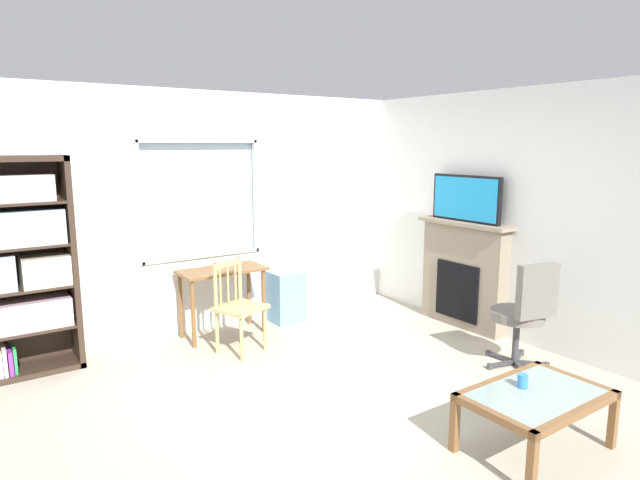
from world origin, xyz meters
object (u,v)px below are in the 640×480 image
at_px(office_chair, 525,310).
at_px(sippy_cup, 523,381).
at_px(bookshelf, 17,263).
at_px(coffee_table, 536,401).
at_px(desk_under_window, 222,281).
at_px(tv, 466,198).
at_px(wooden_chair, 238,306).
at_px(plastic_drawer_unit, 284,296).
at_px(fireplace, 463,274).

height_order(office_chair, sippy_cup, office_chair).
bearing_deg(bookshelf, coffee_table, -51.81).
bearing_deg(desk_under_window, tv, -28.35).
height_order(tv, coffee_table, tv).
xyz_separation_m(bookshelf, wooden_chair, (1.78, -0.62, -0.54)).
bearing_deg(coffee_table, desk_under_window, 103.28).
bearing_deg(plastic_drawer_unit, fireplace, -40.16).
relative_size(plastic_drawer_unit, sippy_cup, 6.49).
height_order(bookshelf, tv, bookshelf).
bearing_deg(office_chair, wooden_chair, 136.31).
xyz_separation_m(fireplace, coffee_table, (-1.57, -1.97, -0.25)).
relative_size(fireplace, tv, 1.33).
relative_size(wooden_chair, sippy_cup, 10.00).
distance_m(bookshelf, plastic_drawer_unit, 2.74).
height_order(fireplace, coffee_table, fireplace).
xyz_separation_m(plastic_drawer_unit, coffee_table, (-0.03, -3.27, 0.06)).
relative_size(bookshelf, tv, 2.15).
bearing_deg(plastic_drawer_unit, office_chair, -66.21).
bearing_deg(bookshelf, office_chair, -33.59).
relative_size(bookshelf, office_chair, 1.92).
distance_m(bookshelf, tv, 4.40).
distance_m(bookshelf, coffee_table, 4.28).
bearing_deg(plastic_drawer_unit, sippy_cup, -90.70).
distance_m(tv, office_chair, 1.49).
relative_size(bookshelf, plastic_drawer_unit, 3.29).
height_order(desk_under_window, wooden_chair, wooden_chair).
distance_m(bookshelf, desk_under_window, 1.90).
height_order(plastic_drawer_unit, sippy_cup, plastic_drawer_unit).
relative_size(wooden_chair, office_chair, 0.90).
bearing_deg(coffee_table, wooden_chair, 107.15).
distance_m(bookshelf, sippy_cup, 4.18).
bearing_deg(fireplace, sippy_cup, -130.11).
distance_m(wooden_chair, plastic_drawer_unit, 1.05).
bearing_deg(office_chair, desk_under_window, 128.17).
bearing_deg(sippy_cup, office_chair, 34.55).
bearing_deg(desk_under_window, plastic_drawer_unit, 3.61).
height_order(wooden_chair, sippy_cup, wooden_chair).
relative_size(desk_under_window, plastic_drawer_unit, 1.54).
relative_size(bookshelf, desk_under_window, 2.14).
distance_m(plastic_drawer_unit, fireplace, 2.03).
relative_size(bookshelf, fireplace, 1.62).
bearing_deg(wooden_chair, tv, -17.02).
height_order(bookshelf, sippy_cup, bookshelf).
distance_m(desk_under_window, tv, 2.75).
distance_m(plastic_drawer_unit, office_chair, 2.64).
height_order(wooden_chair, tv, tv).
bearing_deg(office_chair, bookshelf, 146.41).
bearing_deg(plastic_drawer_unit, tv, -40.49).
bearing_deg(fireplace, coffee_table, -128.49).
relative_size(plastic_drawer_unit, coffee_table, 0.61).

